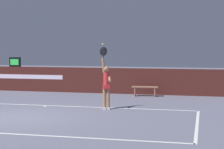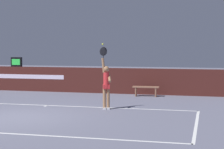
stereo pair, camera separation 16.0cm
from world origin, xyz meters
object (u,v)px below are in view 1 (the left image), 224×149
tennis_player (106,84)px  courtside_bench_near (145,89)px  tennis_ball (103,44)px  speed_display (15,62)px

tennis_player → courtside_bench_near: size_ratio=1.90×
tennis_ball → speed_display: bearing=140.7°
courtside_bench_near → tennis_player: bearing=-102.4°
tennis_player → courtside_bench_near: bearing=77.6°
tennis_player → courtside_bench_near: 4.21m
tennis_ball → courtside_bench_near: (0.99, 4.20, -2.12)m
speed_display → courtside_bench_near: speed_display is taller
courtside_bench_near → speed_display: bearing=174.0°
speed_display → tennis_player: tennis_player is taller
speed_display → tennis_ball: (6.03, -4.93, 0.95)m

